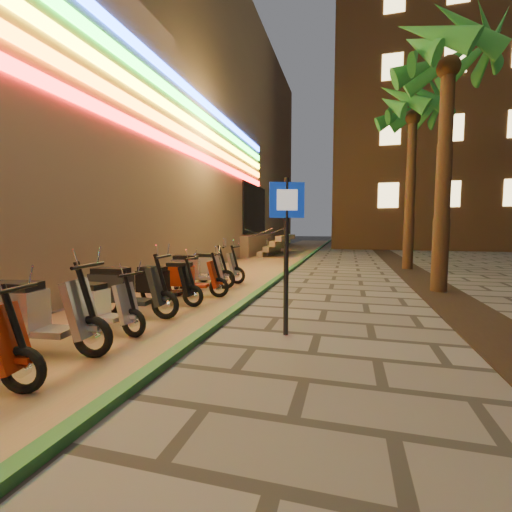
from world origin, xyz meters
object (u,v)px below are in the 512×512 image
(pedestrian_sign, at_px, (286,234))
(scooter_6, at_px, (124,290))
(scooter_4, at_px, (33,314))
(scooter_7, at_px, (162,283))
(scooter_10, at_px, (213,266))
(scooter_8, at_px, (189,277))
(scooter_5, at_px, (99,305))
(scooter_9, at_px, (196,270))

(pedestrian_sign, relative_size, scooter_6, 1.42)
(pedestrian_sign, xyz_separation_m, scooter_6, (-3.13, 0.25, -1.07))
(scooter_4, height_order, scooter_7, scooter_4)
(scooter_7, relative_size, scooter_10, 0.94)
(scooter_7, xyz_separation_m, scooter_8, (0.17, 0.95, 0.00))
(scooter_7, distance_m, scooter_8, 0.97)
(scooter_4, relative_size, scooter_10, 1.10)
(pedestrian_sign, bearing_deg, scooter_5, 171.80)
(pedestrian_sign, height_order, scooter_4, pedestrian_sign)
(scooter_5, height_order, scooter_10, scooter_10)
(scooter_5, height_order, scooter_8, scooter_8)
(pedestrian_sign, distance_m, scooter_6, 3.32)
(pedestrian_sign, height_order, scooter_6, pedestrian_sign)
(scooter_9, bearing_deg, scooter_4, -104.54)
(scooter_4, xyz_separation_m, scooter_5, (0.17, 1.05, -0.10))
(scooter_6, xyz_separation_m, scooter_9, (0.03, 3.06, -0.00))
(scooter_4, height_order, scooter_6, scooter_4)
(scooter_4, distance_m, scooter_5, 1.07)
(scooter_8, bearing_deg, scooter_7, -109.10)
(scooter_6, relative_size, scooter_8, 1.11)
(scooter_6, relative_size, scooter_9, 1.01)
(scooter_8, xyz_separation_m, scooter_9, (-0.30, 1.00, 0.05))
(scooter_9, height_order, scooter_10, scooter_9)
(scooter_5, distance_m, scooter_9, 3.98)
(scooter_5, xyz_separation_m, scooter_7, (-0.04, 2.02, 0.03))
(scooter_4, distance_m, scooter_7, 3.07)
(scooter_5, xyz_separation_m, scooter_6, (-0.19, 0.91, 0.08))
(scooter_9, bearing_deg, scooter_10, 72.84)
(scooter_4, relative_size, scooter_5, 1.23)
(scooter_6, relative_size, scooter_7, 1.12)
(scooter_6, distance_m, scooter_7, 1.12)
(scooter_4, relative_size, scooter_8, 1.16)
(scooter_9, relative_size, scooter_10, 1.05)
(scooter_10, bearing_deg, pedestrian_sign, -54.49)
(scooter_8, height_order, scooter_9, scooter_9)
(scooter_4, bearing_deg, scooter_6, 83.91)
(scooter_4, height_order, scooter_9, scooter_4)
(scooter_4, xyz_separation_m, scooter_7, (0.13, 3.07, -0.08))
(scooter_6, height_order, scooter_9, scooter_6)
(scooter_6, xyz_separation_m, scooter_8, (0.32, 2.06, -0.05))
(scooter_4, xyz_separation_m, scooter_8, (0.30, 4.02, -0.07))
(scooter_10, bearing_deg, scooter_8, -82.55)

